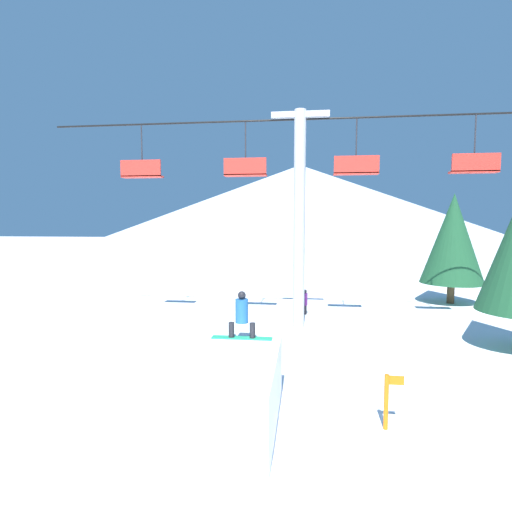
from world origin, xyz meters
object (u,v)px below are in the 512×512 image
at_px(snowboarder, 242,316).
at_px(trail_marker, 387,400).
at_px(distant_skier, 305,301).
at_px(snow_ramp, 229,391).

xyz_separation_m(snowboarder, trail_marker, (3.36, -1.15, -1.47)).
bearing_deg(distant_skier, snow_ramp, -98.67).
distance_m(snowboarder, distant_skier, 9.84).
relative_size(snowboarder, distant_skier, 1.25).
distance_m(snow_ramp, trail_marker, 3.44).
height_order(snow_ramp, snowboarder, snowboarder).
height_order(trail_marker, distant_skier, distant_skier).
distance_m(snowboarder, trail_marker, 3.84).
xyz_separation_m(snowboarder, distant_skier, (1.60, 9.60, -1.47)).
xyz_separation_m(snow_ramp, distant_skier, (1.67, 10.97, -0.11)).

